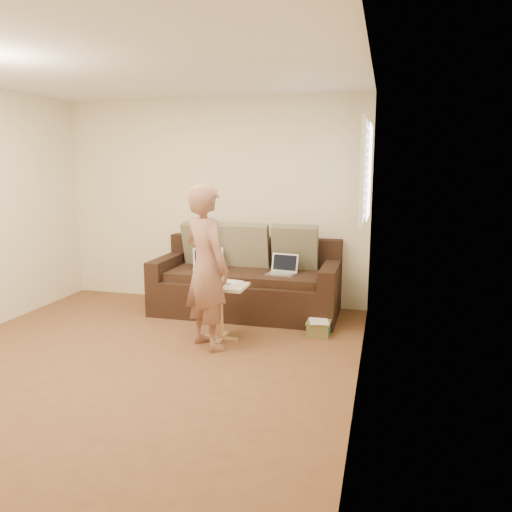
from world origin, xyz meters
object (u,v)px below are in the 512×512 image
person (206,267)px  striped_box (319,328)px  laptop_white (209,271)px  sofa (246,279)px  laptop_silver (281,275)px  side_table (221,312)px  drinking_glass (207,276)px

person → striped_box: person is taller
laptop_white → sofa: bearing=-9.1°
laptop_silver → side_table: size_ratio=0.56×
laptop_silver → person: 1.24m
person → sofa: bearing=-57.4°
person → side_table: bearing=-69.8°
laptop_silver → person: size_ratio=0.20×
laptop_silver → side_table: bearing=-109.8°
sofa → striped_box: size_ratio=8.85×
laptop_white → striped_box: size_ratio=1.49×
laptop_silver → laptop_white: bearing=-169.7°
sofa → person: person is taller
striped_box → drinking_glass: bearing=-165.2°
laptop_white → drinking_glass: drinking_glass is taller
laptop_silver → laptop_white: size_ratio=0.87×
drinking_glass → striped_box: drinking_glass is taller
laptop_silver → striped_box: (0.51, -0.49, -0.44)m
side_table → drinking_glass: drinking_glass is taller
sofa → drinking_glass: size_ratio=18.33×
laptop_silver → drinking_glass: (-0.62, -0.79, 0.12)m
laptop_white → laptop_silver: bearing=-23.3°
laptop_white → drinking_glass: 0.80m
person → striped_box: (1.02, 0.61, -0.72)m
side_table → striped_box: 1.05m
sofa → laptop_silver: bearing=-10.9°
person → side_table: size_ratio=2.78×
side_table → laptop_silver: bearing=62.7°
laptop_silver → sofa: bearing=176.6°
sofa → person: size_ratio=1.37×
striped_box → laptop_silver: bearing=136.2°
sofa → striped_box: bearing=-30.9°
laptop_silver → person: person is taller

